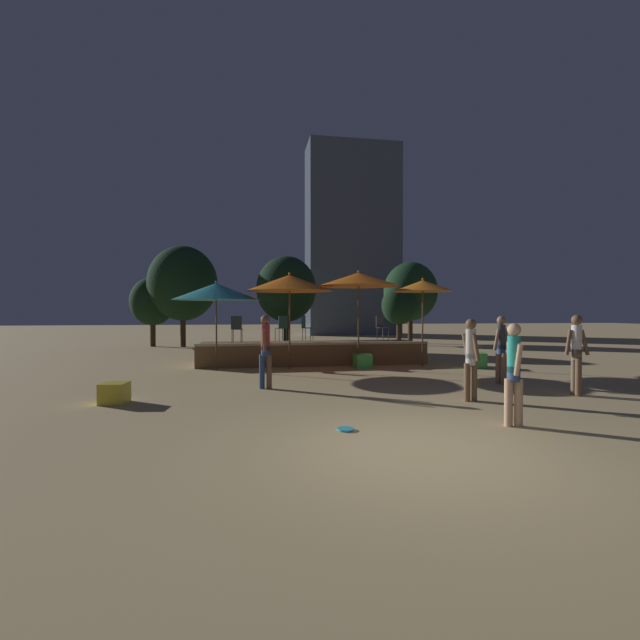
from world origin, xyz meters
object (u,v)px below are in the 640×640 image
bistro_chair_0 (237,326)px  bistro_chair_1 (381,325)px  cube_seat_0 (114,393)px  person_3 (501,347)px  patio_umbrella_2 (290,283)px  bistro_chair_2 (282,326)px  cube_seat_1 (476,360)px  bistro_chair_3 (306,325)px  patio_umbrella_0 (359,280)px  background_tree_3 (399,306)px  background_tree_2 (286,289)px  background_tree_4 (153,302)px  background_tree_1 (410,292)px  cube_seat_2 (363,361)px  frisbee_disc (346,429)px  person_0 (576,351)px  patio_umbrella_3 (423,286)px  background_tree_0 (183,284)px  person_4 (265,348)px  person_1 (514,371)px  person_2 (471,357)px  patio_umbrella_1 (216,292)px

bistro_chair_0 → bistro_chair_1: same height
cube_seat_0 → bistro_chair_1: 9.92m
person_3 → bistro_chair_1: (-1.44, 5.48, 0.41)m
patio_umbrella_2 → bistro_chair_2: 2.11m
person_3 → bistro_chair_0: size_ratio=1.93×
cube_seat_1 → bistro_chair_3: size_ratio=0.80×
patio_umbrella_0 → background_tree_3: size_ratio=0.97×
background_tree_2 → background_tree_4: background_tree_2 is taller
background_tree_1 → cube_seat_2: bearing=-118.7°
frisbee_disc → person_0: bearing=18.7°
frisbee_disc → patio_umbrella_3: bearing=59.3°
cube_seat_2 → background_tree_0: size_ratio=0.10×
cube_seat_2 → person_4: 4.75m
person_1 → person_3: bearing=-109.8°
person_3 → person_4: size_ratio=0.98×
cube_seat_2 → bistro_chair_2: size_ratio=0.61×
bistro_chair_3 → background_tree_2: bearing=29.7°
patio_umbrella_2 → background_tree_1: background_tree_1 is taller
background_tree_4 → person_4: bearing=-68.3°
bistro_chair_1 → background_tree_4: (-9.99, 8.62, 1.06)m
patio_umbrella_3 → background_tree_0: size_ratio=0.56×
person_4 → person_0: bearing=175.0°
patio_umbrella_3 → person_4: (-5.42, -3.43, -1.75)m
person_2 → background_tree_2: bearing=93.2°
patio_umbrella_2 → cube_seat_0: (-3.96, -4.59, -2.56)m
patio_umbrella_1 → background_tree_3: (9.36, 9.16, -0.29)m
cube_seat_1 → background_tree_4: background_tree_4 is taller
background_tree_1 → person_0: bearing=-98.4°
patio_umbrella_3 → person_1: bearing=-102.2°
patio_umbrella_0 → person_4: (-3.16, -3.32, -1.94)m
bistro_chair_2 → frisbee_disc: 8.93m
patio_umbrella_3 → background_tree_0: bearing=133.3°
bistro_chair_2 → background_tree_0: background_tree_0 is taller
person_1 → background_tree_2: background_tree_2 is taller
person_2 → bistro_chair_2: bearing=106.4°
cube_seat_1 → frisbee_disc: 8.90m
background_tree_2 → background_tree_3: size_ratio=1.39×
bistro_chair_1 → background_tree_4: bearing=111.2°
bistro_chair_0 → background_tree_0: background_tree_0 is taller
person_4 → bistro_chair_0: size_ratio=1.97×
patio_umbrella_3 → frisbee_disc: patio_umbrella_3 is taller
patio_umbrella_3 → background_tree_3: bearing=74.8°
cube_seat_2 → frisbee_disc: bearing=-107.1°
person_3 → background_tree_2: 11.97m
cube_seat_0 → person_0: bearing=-4.5°
patio_umbrella_1 → cube_seat_1: 8.77m
patio_umbrella_2 → person_1: size_ratio=1.88×
person_2 → person_4: bearing=143.8°
person_3 → bistro_chair_0: person_3 is taller
background_tree_1 → background_tree_4: background_tree_1 is taller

